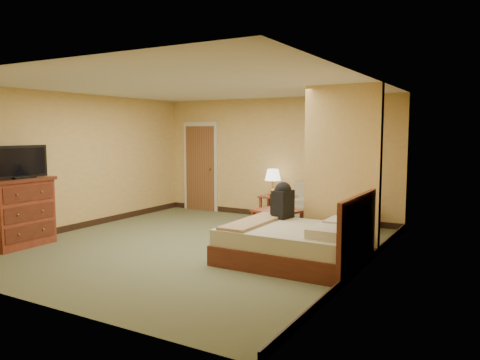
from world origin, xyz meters
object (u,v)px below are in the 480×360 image
Objects in this scene: dresser at (20,212)px; bed at (296,243)px; coffee_table at (277,217)px; loveseat at (323,213)px.

bed is at bearing 17.39° from dresser.
coffee_table is 4.36m from dresser.
loveseat is 2.73m from bed.
bed is (1.01, -1.52, -0.05)m from coffee_table.
dresser is (-3.74, -4.02, 0.29)m from loveseat.
coffee_table is 0.84× the size of dresser.
loveseat is at bearing 101.78° from bed.
coffee_table is 1.82m from bed.
dresser reaches higher than loveseat.
dresser is at bearing -132.95° from loveseat.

